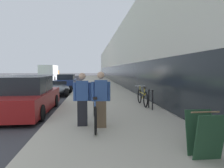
{
  "coord_description": "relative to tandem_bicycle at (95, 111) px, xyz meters",
  "views": [
    {
      "loc": [
        4.87,
        -3.44,
        1.83
      ],
      "look_at": [
        6.69,
        14.47,
        0.55
      ],
      "focal_mm": 32.0,
      "sensor_mm": 36.0,
      "label": 1
    }
  ],
  "objects": [
    {
      "name": "bike_rack_hoop",
      "position": [
        2.43,
        2.18,
        0.12
      ],
      "size": [
        0.05,
        0.6,
        0.84
      ],
      "color": "black",
      "rests_on": "sidewalk_slab"
    },
    {
      "name": "parked_sedan_far",
      "position": [
        -2.68,
        14.69,
        0.1
      ],
      "size": [
        1.88,
        4.37,
        1.39
      ],
      "color": "navy",
      "rests_on": "ground"
    },
    {
      "name": "lawn_strip",
      "position": [
        -12.2,
        22.29,
        -0.53
      ],
      "size": [
        6.94,
        70.0,
        0.03
      ],
      "color": "#5B9347",
      "rests_on": "ground"
    },
    {
      "name": "person_bystander",
      "position": [
        -0.37,
        -0.14,
        0.41
      ],
      "size": [
        0.54,
        0.21,
        1.6
      ],
      "color": "black",
      "rests_on": "sidewalk_slab"
    },
    {
      "name": "person_rider",
      "position": [
        0.17,
        -0.36,
        0.43
      ],
      "size": [
        0.55,
        0.22,
        1.63
      ],
      "color": "brown",
      "rests_on": "sidewalk_slab"
    },
    {
      "name": "moving_truck",
      "position": [
        -6.81,
        26.63,
        0.76
      ],
      "size": [
        2.21,
        6.31,
        2.55
      ],
      "color": "orange",
      "rests_on": "ground"
    },
    {
      "name": "parked_sedan_curbside",
      "position": [
        -2.7,
        2.45,
        0.16
      ],
      "size": [
        1.85,
        4.69,
        1.62
      ],
      "color": "maroon",
      "rests_on": "ground"
    },
    {
      "name": "sandwich_board_sign",
      "position": [
        2.05,
        -2.61,
        0.06
      ],
      "size": [
        0.56,
        0.56,
        0.9
      ],
      "color": "#23472D",
      "rests_on": "sidewalk_slab"
    },
    {
      "name": "tandem_bicycle",
      "position": [
        0.0,
        0.0,
        0.0
      ],
      "size": [
        0.52,
        2.82,
        0.93
      ],
      "color": "black",
      "rests_on": "sidewalk_slab"
    },
    {
      "name": "sidewalk_slab",
      "position": [
        0.69,
        18.29,
        -0.47
      ],
      "size": [
        4.56,
        70.0,
        0.15
      ],
      "color": "#B2AA99",
      "rests_on": "ground"
    },
    {
      "name": "cruiser_bike_nearest",
      "position": [
        2.31,
        3.08,
        -0.01
      ],
      "size": [
        0.52,
        1.85,
        0.9
      ],
      "color": "black",
      "rests_on": "sidewalk_slab"
    },
    {
      "name": "storefront_facade",
      "position": [
        8.01,
        26.29,
        2.82
      ],
      "size": [
        10.01,
        70.0,
        6.73
      ],
      "color": "silver",
      "rests_on": "ground"
    },
    {
      "name": "vintage_roadster_curbside",
      "position": [
        -2.6,
        8.53,
        -0.11
      ],
      "size": [
        1.91,
        4.1,
        0.99
      ],
      "color": "#4C5156",
      "rests_on": "ground"
    }
  ]
}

